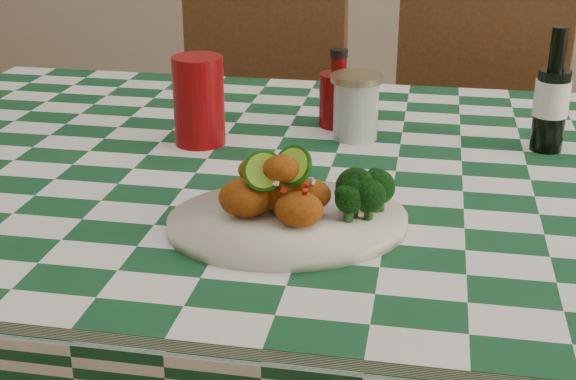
% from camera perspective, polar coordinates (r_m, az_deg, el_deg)
% --- Properties ---
extents(dining_table, '(1.66, 1.06, 0.79)m').
position_cam_1_polar(dining_table, '(1.47, 2.76, -12.84)').
color(dining_table, '#154828').
rests_on(dining_table, ground).
extents(plate, '(0.38, 0.33, 0.02)m').
position_cam_1_polar(plate, '(1.06, 0.00, -2.29)').
color(plate, silver).
rests_on(plate, dining_table).
extents(fried_chicken_pile, '(0.13, 0.10, 0.08)m').
position_cam_1_polar(fried_chicken_pile, '(1.04, -0.40, 0.29)').
color(fried_chicken_pile, '#9E480F').
rests_on(fried_chicken_pile, plate).
extents(broccoli_side, '(0.08, 0.08, 0.06)m').
position_cam_1_polar(broccoli_side, '(1.05, 5.46, -0.48)').
color(broccoli_side, black).
rests_on(broccoli_side, plate).
extents(red_tumbler, '(0.10, 0.10, 0.15)m').
position_cam_1_polar(red_tumbler, '(1.37, -6.36, 6.33)').
color(red_tumbler, maroon).
rests_on(red_tumbler, dining_table).
extents(ketchup_bottle, '(0.09, 0.09, 0.14)m').
position_cam_1_polar(ketchup_bottle, '(1.46, 3.59, 7.25)').
color(ketchup_bottle, '#6A0506').
rests_on(ketchup_bottle, dining_table).
extents(mason_jar, '(0.11, 0.11, 0.11)m').
position_cam_1_polar(mason_jar, '(1.40, 4.85, 5.93)').
color(mason_jar, '#B2BCBA').
rests_on(mason_jar, dining_table).
extents(beer_bottle, '(0.06, 0.06, 0.21)m').
position_cam_1_polar(beer_bottle, '(1.39, 18.31, 6.76)').
color(beer_bottle, black).
rests_on(beer_bottle, dining_table).
extents(wooden_chair_left, '(0.50, 0.52, 1.00)m').
position_cam_1_polar(wooden_chair_left, '(2.12, -3.36, 2.09)').
color(wooden_chair_left, '#472814').
rests_on(wooden_chair_left, ground).
extents(wooden_chair_right, '(0.52, 0.54, 0.95)m').
position_cam_1_polar(wooden_chair_right, '(2.03, 11.90, -0.09)').
color(wooden_chair_right, '#472814').
rests_on(wooden_chair_right, ground).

